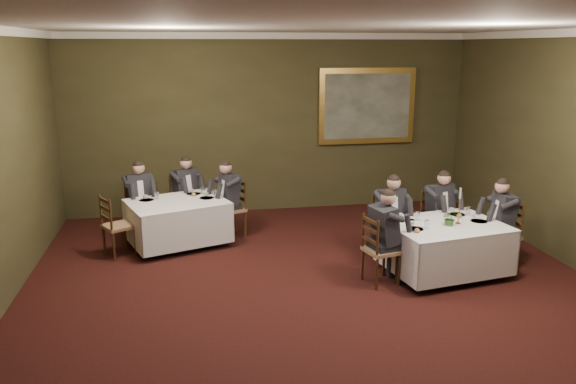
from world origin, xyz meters
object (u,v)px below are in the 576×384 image
object	(u,v)px
table_main	(444,244)
diner_main_backright	(437,221)
diner_main_backleft	(389,227)
diner_main_endright	(503,233)
chair_main_endleft	(380,264)
chair_sec_backright	(186,213)
chair_sec_endright	(232,220)
diner_sec_endright	(231,208)
table_second	(178,219)
chair_main_backleft	(388,240)
centerpiece	(450,217)
chair_main_endright	(502,247)
chair_main_backright	(436,234)
diner_sec_backright	(185,201)
diner_sec_backleft	(140,208)
chair_sec_endleft	(119,238)
chair_sec_backleft	(141,220)
painting	(367,106)
diner_main_endleft	(381,249)
candlestick	(459,210)

from	to	relation	value
table_main	diner_main_backright	size ratio (longest dim) A/B	1.36
diner_main_backleft	diner_main_endright	xyz separation A→B (m)	(1.59, -0.60, 0.00)
chair_main_endleft	table_main	bearing A→B (deg)	85.90
diner_main_backright	chair_main_endleft	bearing A→B (deg)	21.18
diner_main_backright	chair_sec_backright	world-z (taller)	diner_main_backright
chair_sec_endright	diner_sec_endright	bearing A→B (deg)	90.00
table_second	chair_main_backleft	bearing A→B (deg)	-19.95
table_main	diner_sec_endright	xyz separation A→B (m)	(-2.91, 2.27, 0.06)
chair_main_endleft	centerpiece	size ratio (longest dim) A/B	4.15
chair_main_endright	diner_main_backleft	bearing A→B (deg)	72.86
chair_main_backright	diner_main_endright	world-z (taller)	diner_main_endright
diner_sec_backright	chair_main_endright	bearing A→B (deg)	119.09
chair_main_backleft	diner_sec_backleft	distance (m)	4.31
table_second	chair_main_backright	bearing A→B (deg)	-14.23
chair_main_endleft	chair_sec_endright	distance (m)	3.07
diner_main_backleft	chair_sec_endright	size ratio (longest dim) A/B	1.35
diner_main_endright	chair_sec_endleft	xyz separation A→B (m)	(-5.78, 1.48, -0.23)
chair_main_endleft	chair_sec_backleft	size ratio (longest dim) A/B	1.00
chair_main_backright	diner_sec_backright	distance (m)	4.44
diner_sec_backleft	chair_sec_endleft	size ratio (longest dim) A/B	1.35
diner_main_backright	diner_sec_backleft	size ratio (longest dim) A/B	1.00
centerpiece	painting	xyz separation A→B (m)	(-0.02, 3.82, 1.19)
table_second	chair_main_endleft	world-z (taller)	chair_main_endleft
diner_main_backleft	diner_main_endleft	distance (m)	1.02
diner_main_endright	chair_sec_backright	world-z (taller)	diner_main_endright
diner_main_endright	diner_sec_backright	bearing A→B (deg)	63.87
diner_main_endleft	candlestick	bearing A→B (deg)	83.64
chair_main_endright	candlestick	bearing A→B (deg)	105.21
chair_main_endleft	chair_main_endright	bearing A→B (deg)	85.80
chair_main_backright	diner_main_endleft	size ratio (longest dim) A/B	0.74
candlestick	table_second	bearing A→B (deg)	153.82
table_second	chair_main_backleft	world-z (taller)	chair_main_backleft
chair_main_endright	diner_main_endright	xyz separation A→B (m)	(-0.01, 0.00, 0.23)
diner_main_backleft	chair_sec_endright	xyz separation A→B (m)	(-2.34, 1.51, -0.23)
diner_main_backright	painting	world-z (taller)	painting
centerpiece	chair_sec_endleft	bearing A→B (deg)	160.30
diner_sec_backleft	chair_sec_backright	bearing A→B (deg)	-178.39
chair_main_endleft	chair_main_endright	world-z (taller)	same
diner_sec_backleft	table_main	bearing A→B (deg)	132.12
table_main	chair_sec_endright	distance (m)	3.69
painting	diner_sec_endright	bearing A→B (deg)	-153.17
diner_main_endleft	chair_sec_backleft	size ratio (longest dim) A/B	1.35
painting	chair_sec_backright	bearing A→B (deg)	-166.32
table_second	chair_sec_endleft	distance (m)	1.00
table_second	chair_sec_endright	world-z (taller)	chair_sec_endright
diner_main_backright	chair_main_endleft	xyz separation A→B (m)	(-1.34, -1.06, -0.23)
painting	diner_sec_backleft	bearing A→B (deg)	-165.25
table_main	diner_sec_backright	bearing A→B (deg)	142.51
chair_sec_endright	painting	xyz separation A→B (m)	(2.90, 1.47, 1.79)
chair_main_backleft	chair_sec_endleft	size ratio (longest dim) A/B	1.00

